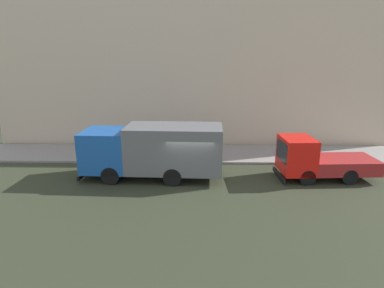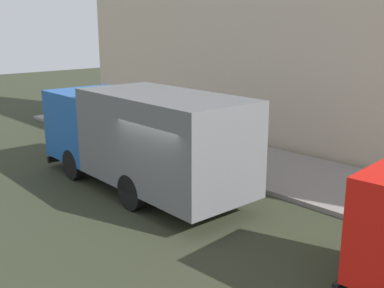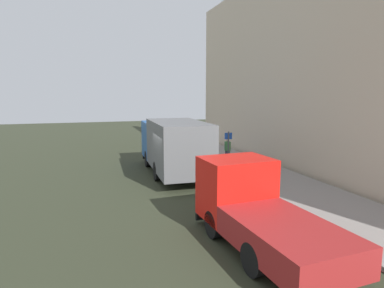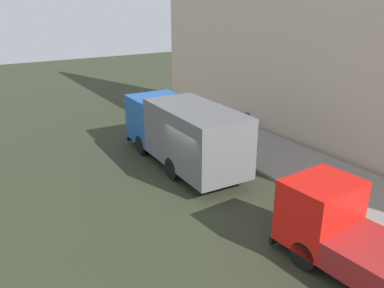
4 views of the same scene
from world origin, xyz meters
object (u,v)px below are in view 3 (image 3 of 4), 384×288
Objects in this scene: large_utility_truck at (173,144)px; traffic_cone_orange at (203,150)px; pedestrian_walking at (228,150)px; small_flatbed_truck at (256,209)px; street_sign_post at (228,148)px.

traffic_cone_orange is (3.33, 4.23, -1.20)m from large_utility_truck.
small_flatbed_truck is at bearing -89.33° from pedestrian_walking.
large_utility_truck is 4.09m from pedestrian_walking.
large_utility_truck is 3.50× the size of street_sign_post.
street_sign_post is (-0.97, -2.23, 0.54)m from pedestrian_walking.
small_flatbed_truck is 11.07m from pedestrian_walking.
pedestrian_walking is at bearing 18.91° from large_utility_truck.
street_sign_post is (2.81, 8.18, 0.40)m from small_flatbed_truck.
small_flatbed_truck reaches higher than pedestrian_walking.
traffic_cone_orange is 0.32× the size of street_sign_post.
small_flatbed_truck is 3.54× the size of pedestrian_walking.
traffic_cone_orange is (3.25, 13.48, -0.60)m from small_flatbed_truck.
large_utility_truck is 5.52m from traffic_cone_orange.
large_utility_truck reaches higher than street_sign_post.
small_flatbed_truck reaches higher than traffic_cone_orange.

